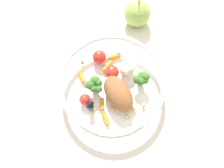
{
  "coord_description": "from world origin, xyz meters",
  "views": [
    {
      "loc": [
        0.15,
        -0.13,
        0.51
      ],
      "look_at": [
        0.01,
        0.01,
        0.03
      ],
      "focal_mm": 36.38,
      "sensor_mm": 36.0,
      "label": 1
    }
  ],
  "objects": [
    {
      "name": "food_container",
      "position": [
        0.01,
        0.01,
        0.03
      ],
      "size": [
        0.24,
        0.24,
        0.06
      ],
      "color": "white",
      "rests_on": "ground_plane"
    },
    {
      "name": "ground_plane",
      "position": [
        0.0,
        0.0,
        0.0
      ],
      "size": [
        2.4,
        2.4,
        0.0
      ],
      "primitive_type": "plane",
      "color": "silver"
    },
    {
      "name": "loose_apple",
      "position": [
        -0.09,
        0.19,
        0.04
      ],
      "size": [
        0.07,
        0.07,
        0.08
      ],
      "color": "#8CB74C",
      "rests_on": "ground_plane"
    }
  ]
}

